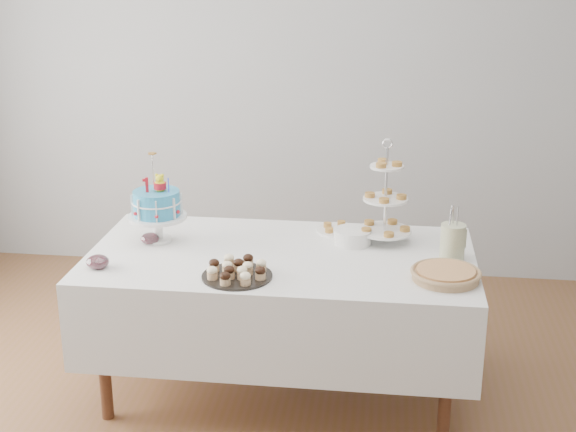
# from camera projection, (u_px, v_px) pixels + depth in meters

# --- Properties ---
(floor) EXTENTS (5.00, 5.00, 0.00)m
(floor) POSITION_uv_depth(u_px,v_px,m) (273.00, 421.00, 3.96)
(floor) COLOR brown
(floor) RESTS_ON ground
(walls) EXTENTS (5.04, 4.04, 2.70)m
(walls) POSITION_uv_depth(u_px,v_px,m) (271.00, 156.00, 3.52)
(walls) COLOR #9DA0A2
(walls) RESTS_ON floor
(table) EXTENTS (1.92, 1.02, 0.77)m
(table) POSITION_uv_depth(u_px,v_px,m) (281.00, 296.00, 4.07)
(table) COLOR silver
(table) RESTS_ON floor
(birthday_cake) EXTENTS (0.30, 0.30, 0.46)m
(birthday_cake) POSITION_uv_depth(u_px,v_px,m) (158.00, 218.00, 4.13)
(birthday_cake) COLOR white
(birthday_cake) RESTS_ON table
(cupcake_tray) EXTENTS (0.33, 0.33, 0.08)m
(cupcake_tray) POSITION_uv_depth(u_px,v_px,m) (237.00, 270.00, 3.70)
(cupcake_tray) COLOR black
(cupcake_tray) RESTS_ON table
(pie) EXTENTS (0.33, 0.33, 0.05)m
(pie) POSITION_uv_depth(u_px,v_px,m) (446.00, 274.00, 3.67)
(pie) COLOR tan
(pie) RESTS_ON table
(tiered_stand) EXTENTS (0.28, 0.28, 0.55)m
(tiered_stand) POSITION_uv_depth(u_px,v_px,m) (385.00, 200.00, 4.09)
(tiered_stand) COLOR silver
(tiered_stand) RESTS_ON table
(plate_stack) EXTENTS (0.19, 0.19, 0.08)m
(plate_stack) POSITION_uv_depth(u_px,v_px,m) (352.00, 237.00, 4.12)
(plate_stack) COLOR white
(plate_stack) RESTS_ON table
(pastry_plate) EXTENTS (0.24, 0.24, 0.04)m
(pastry_plate) POSITION_uv_depth(u_px,v_px,m) (339.00, 229.00, 4.30)
(pastry_plate) COLOR white
(pastry_plate) RESTS_ON table
(jam_bowl_a) EXTENTS (0.11, 0.11, 0.06)m
(jam_bowl_a) POSITION_uv_depth(u_px,v_px,m) (98.00, 262.00, 3.81)
(jam_bowl_a) COLOR silver
(jam_bowl_a) RESTS_ON table
(jam_bowl_b) EXTENTS (0.10, 0.10, 0.06)m
(jam_bowl_b) POSITION_uv_depth(u_px,v_px,m) (150.00, 239.00, 4.12)
(jam_bowl_b) COLOR silver
(jam_bowl_b) RESTS_ON table
(utensil_pitcher) EXTENTS (0.13, 0.12, 0.27)m
(utensil_pitcher) POSITION_uv_depth(u_px,v_px,m) (453.00, 240.00, 3.90)
(utensil_pitcher) COLOR silver
(utensil_pitcher) RESTS_ON table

